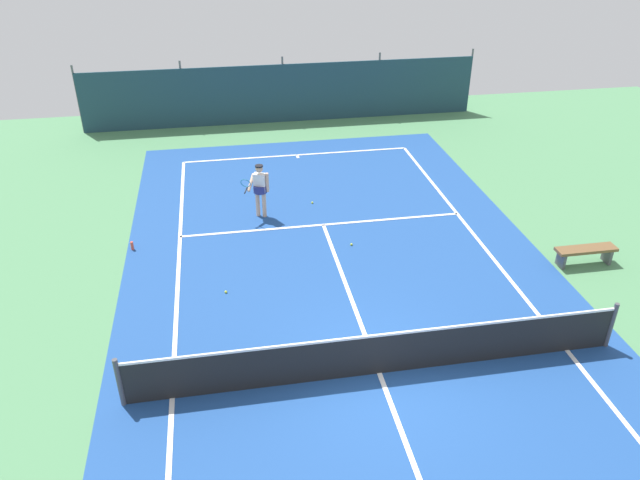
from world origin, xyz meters
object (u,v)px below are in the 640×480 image
object	(u,v)px
tennis_net	(380,354)
courtside_bench	(586,252)
tennis_ball_by_sideline	(351,244)
tennis_player	(260,187)
tennis_ball_near_player	(312,203)
water_bottle	(132,246)
tennis_ball_midcourt	(226,292)

from	to	relation	value
tennis_net	courtside_bench	world-z (taller)	tennis_net
tennis_ball_by_sideline	tennis_player	bearing A→B (deg)	136.51
tennis_ball_near_player	tennis_ball_by_sideline	xyz separation A→B (m)	(0.64, -2.75, 0.00)
tennis_net	water_bottle	distance (m)	7.99
tennis_ball_midcourt	tennis_ball_by_sideline	size ratio (longest dim) A/B	1.00
tennis_ball_by_sideline	water_bottle	xyz separation A→B (m)	(-5.92, 0.81, 0.09)
tennis_net	tennis_player	world-z (taller)	tennis_player
courtside_bench	tennis_ball_near_player	bearing A→B (deg)	143.55
courtside_bench	water_bottle	xyz separation A→B (m)	(-11.67, 2.80, -0.25)
tennis_net	tennis_ball_near_player	world-z (taller)	tennis_net
tennis_ball_by_sideline	tennis_ball_midcourt	bearing A→B (deg)	-153.98
tennis_ball_near_player	water_bottle	world-z (taller)	water_bottle
tennis_net	tennis_ball_midcourt	xyz separation A→B (m)	(-2.95, 3.39, -0.48)
courtside_bench	water_bottle	bearing A→B (deg)	166.53
tennis_net	courtside_bench	xyz separation A→B (m)	(6.31, 3.12, -0.14)
tennis_player	courtside_bench	world-z (taller)	tennis_player
tennis_net	tennis_ball_near_player	size ratio (longest dim) A/B	153.33
tennis_ball_by_sideline	courtside_bench	size ratio (longest dim) A/B	0.04
tennis_ball_near_player	water_bottle	distance (m)	5.62
tennis_player	tennis_ball_midcourt	xyz separation A→B (m)	(-1.21, -3.88, -0.93)
tennis_player	tennis_ball_by_sideline	size ratio (longest dim) A/B	24.85
tennis_player	water_bottle	size ratio (longest dim) A/B	6.83
tennis_player	tennis_ball_near_player	size ratio (longest dim) A/B	24.85
tennis_ball_midcourt	tennis_net	bearing A→B (deg)	-49.03
courtside_bench	tennis_player	bearing A→B (deg)	152.70
tennis_ball_near_player	courtside_bench	distance (m)	7.96
water_bottle	tennis_ball_by_sideline	bearing A→B (deg)	-7.84
tennis_player	courtside_bench	size ratio (longest dim) A/B	1.03
tennis_ball_near_player	tennis_ball_midcourt	world-z (taller)	same
tennis_ball_near_player	water_bottle	xyz separation A→B (m)	(-5.27, -1.93, 0.09)
courtside_bench	water_bottle	world-z (taller)	courtside_bench
tennis_player	water_bottle	distance (m)	3.96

